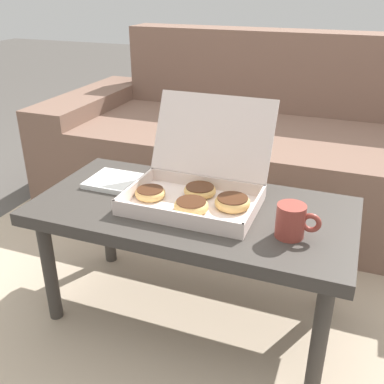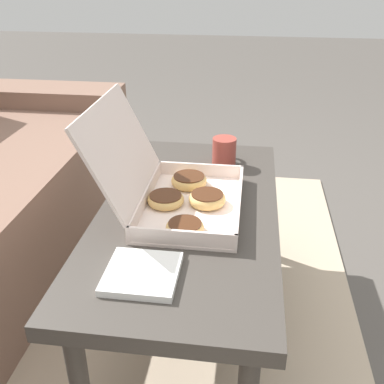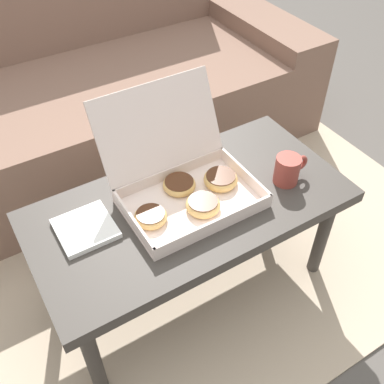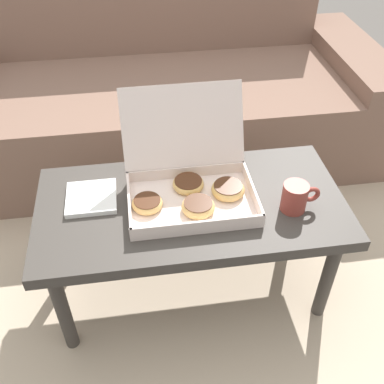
{
  "view_description": "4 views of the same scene",
  "coord_description": "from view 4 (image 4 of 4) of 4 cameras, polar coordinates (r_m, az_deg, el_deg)",
  "views": [
    {
      "loc": [
        0.43,
        -1.25,
        1.05
      ],
      "look_at": [
        0.0,
        -0.12,
        0.47
      ],
      "focal_mm": 42.0,
      "sensor_mm": 36.0,
      "label": 1
    },
    {
      "loc": [
        -1.06,
        -0.26,
        1.04
      ],
      "look_at": [
        0.0,
        -0.12,
        0.47
      ],
      "focal_mm": 42.0,
      "sensor_mm": 36.0,
      "label": 2
    },
    {
      "loc": [
        -0.49,
        -0.93,
        1.38
      ],
      "look_at": [
        0.0,
        -0.12,
        0.47
      ],
      "focal_mm": 42.0,
      "sensor_mm": 36.0,
      "label": 3
    },
    {
      "loc": [
        -0.15,
        -1.14,
        1.38
      ],
      "look_at": [
        0.0,
        -0.12,
        0.47
      ],
      "focal_mm": 42.0,
      "sensor_mm": 36.0,
      "label": 4
    }
  ],
  "objects": [
    {
      "name": "pastry_box",
      "position": [
        1.41,
        -0.14,
        1.36
      ],
      "size": [
        0.39,
        0.38,
        0.29
      ],
      "color": "silver",
      "rests_on": "coffee_table"
    },
    {
      "name": "coffee_mug",
      "position": [
        1.4,
        13.02,
        -0.63
      ],
      "size": [
        0.12,
        0.08,
        0.09
      ],
      "color": "#993D33",
      "rests_on": "coffee_table"
    },
    {
      "name": "coffee_table",
      "position": [
        1.45,
        -0.11,
        -2.74
      ],
      "size": [
        0.97,
        0.49,
        0.42
      ],
      "color": "#3D3833",
      "rests_on": "ground_plane"
    },
    {
      "name": "area_rug",
      "position": [
        2.0,
        -1.8,
        -2.38
      ],
      "size": [
        2.22,
        1.89,
        0.01
      ],
      "primitive_type": "cube",
      "color": "tan",
      "rests_on": "ground_plane"
    },
    {
      "name": "napkin_stack",
      "position": [
        1.45,
        -12.66,
        -0.72
      ],
      "size": [
        0.16,
        0.16,
        0.02
      ],
      "color": "white",
      "rests_on": "coffee_table"
    },
    {
      "name": "ground_plane",
      "position": [
        1.8,
        -0.61,
        -9.02
      ],
      "size": [
        12.0,
        12.0,
        0.0
      ],
      "primitive_type": "plane",
      "color": "#514C47"
    },
    {
      "name": "couch",
      "position": [
        2.27,
        -3.66,
        11.93
      ],
      "size": [
        2.1,
        0.89,
        0.82
      ],
      "color": "#7A5B4C",
      "rests_on": "ground_plane"
    }
  ]
}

